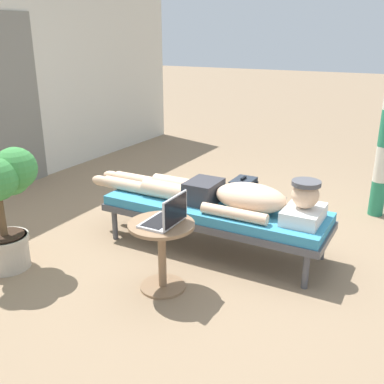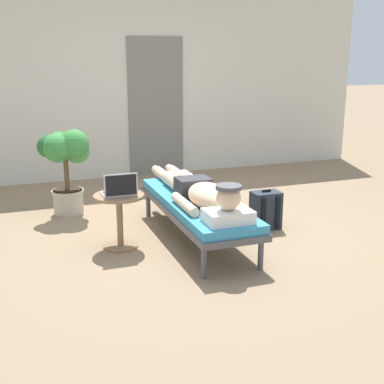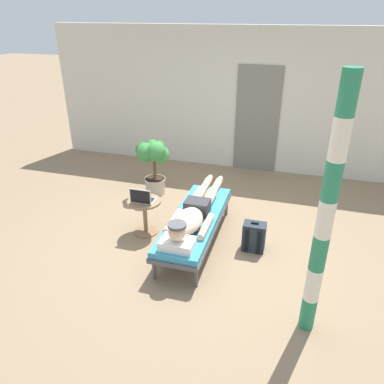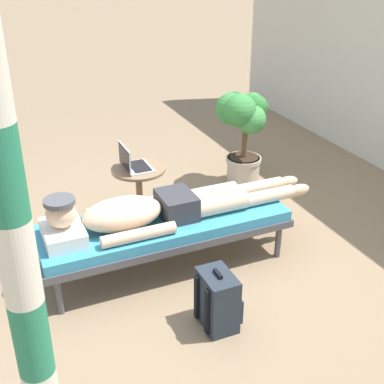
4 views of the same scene
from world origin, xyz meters
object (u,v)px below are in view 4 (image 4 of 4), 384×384
at_px(side_table, 139,185).
at_px(backpack, 218,300).
at_px(lounge_chair, 164,227).
at_px(porch_post, 18,262).
at_px(person_reclining, 152,210).
at_px(potted_plant, 242,123).
at_px(laptop, 132,163).

bearing_deg(side_table, backpack, 0.64).
height_order(lounge_chair, side_table, side_table).
distance_m(side_table, porch_post, 2.74).
relative_size(person_reclining, potted_plant, 2.18).
relative_size(side_table, porch_post, 0.20).
height_order(side_table, backpack, side_table).
bearing_deg(person_reclining, potted_plant, 128.86).
height_order(laptop, potted_plant, potted_plant).
distance_m(person_reclining, side_table, 0.79).
height_order(person_reclining, side_table, person_reclining).
relative_size(backpack, potted_plant, 0.43).
bearing_deg(potted_plant, lounge_chair, -49.09).
height_order(lounge_chair, person_reclining, person_reclining).
xyz_separation_m(laptop, backpack, (1.57, 0.07, -0.39)).
bearing_deg(side_table, lounge_chair, -3.74).
bearing_deg(laptop, side_table, 90.00).
distance_m(person_reclining, laptop, 0.77).
height_order(side_table, potted_plant, potted_plant).
xyz_separation_m(lounge_chair, laptop, (-0.76, -0.00, 0.24)).
height_order(person_reclining, potted_plant, potted_plant).
bearing_deg(potted_plant, side_table, -74.52).
xyz_separation_m(person_reclining, side_table, (-0.76, 0.15, -0.16)).
bearing_deg(person_reclining, porch_post, -34.74).
bearing_deg(backpack, porch_post, -59.59).
xyz_separation_m(lounge_chair, potted_plant, (-1.10, 1.27, 0.31)).
bearing_deg(lounge_chair, laptop, -179.90).
bearing_deg(potted_plant, person_reclining, -51.14).
distance_m(lounge_chair, side_table, 0.76).
relative_size(person_reclining, laptop, 7.00).
bearing_deg(lounge_chair, side_table, 176.26).
relative_size(lounge_chair, porch_post, 0.77).
bearing_deg(laptop, lounge_chair, 0.10).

